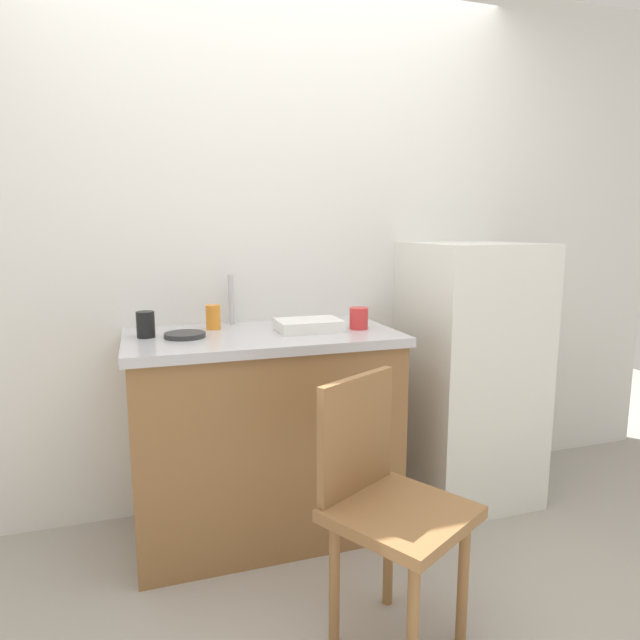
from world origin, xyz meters
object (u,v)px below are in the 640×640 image
Objects in this scene: dish_tray at (309,325)px; hotplate at (185,335)px; chair at (385,499)px; refrigerator at (469,372)px; cup_red at (359,318)px; cup_black at (146,324)px; cup_orange at (213,317)px.

dish_tray is 1.65× the size of hotplate.
refrigerator is at bearing 14.76° from chair.
cup_red is (0.23, -0.03, 0.02)m from dish_tray.
dish_tray is 2.56× the size of cup_black.
chair is 5.24× the size of hotplate.
cup_black reaches higher than chair.
refrigerator is at bearing -1.22° from cup_black.
cup_black reaches higher than dish_tray.
hotplate is at bearing 178.13° from dish_tray.
chair is at bearing -54.97° from hotplate.
cup_black is at bearing 178.78° from refrigerator.
cup_red is (-0.63, -0.07, 0.32)m from refrigerator.
cup_orange is (0.14, 0.15, 0.04)m from hotplate.
dish_tray is at bearing -23.24° from cup_orange.
refrigerator is 0.91m from dish_tray.
chair is at bearing -105.44° from cup_red.
cup_orange is (-0.42, 0.95, 0.48)m from chair.
cup_orange is (-0.40, 0.17, 0.03)m from dish_tray.
cup_black reaches higher than hotplate.
refrigerator is at bearing 0.76° from hotplate.
cup_black reaches higher than cup_red.
chair is 1.20m from cup_black.
hotplate is 1.55× the size of cup_orange.
cup_orange reaches higher than chair.
cup_orange is at bearing 173.90° from refrigerator.
dish_tray is at bearing -177.62° from refrigerator.
chair is at bearing -136.01° from refrigerator.
cup_red reaches higher than chair.
refrigerator is at bearing 2.38° from dish_tray.
cup_red is (0.76, -0.05, 0.04)m from hotplate.
chair is 3.18× the size of dish_tray.
refrigerator is 1.42m from hotplate.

